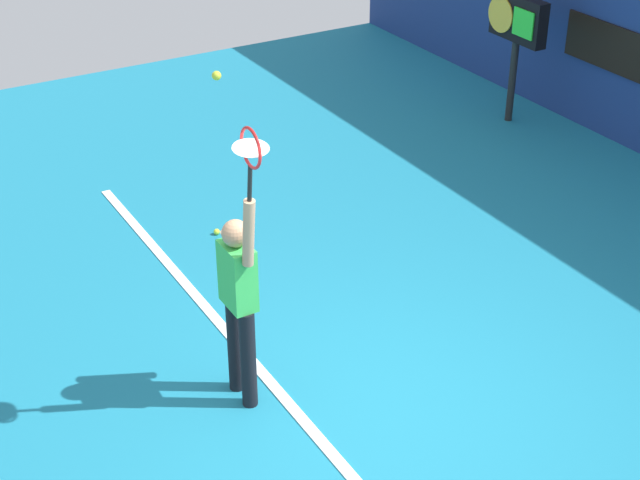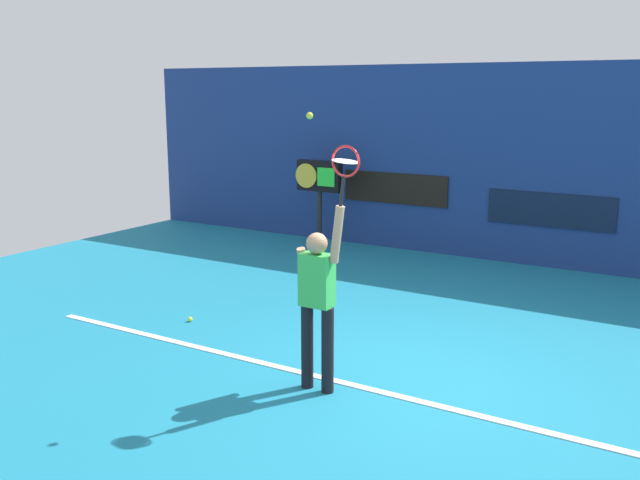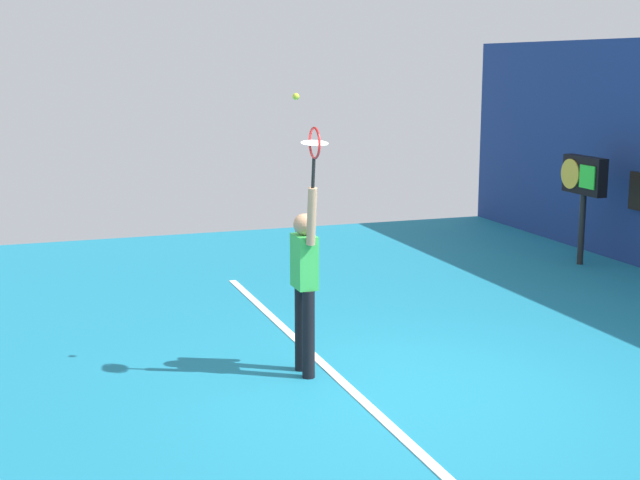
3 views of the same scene
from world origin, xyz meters
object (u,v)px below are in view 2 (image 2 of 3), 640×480
tennis_player (317,297)px  tennis_ball (310,116)px  spare_ball (190,319)px  tennis_racket (345,165)px  scoreboard_clock (319,180)px

tennis_player → tennis_ball: 1.85m
tennis_player → tennis_ball: size_ratio=29.28×
tennis_ball → spare_ball: 3.98m
tennis_player → spare_ball: tennis_player is taller
tennis_racket → scoreboard_clock: bearing=123.6°
tennis_ball → scoreboard_clock: bearing=120.7°
tennis_player → tennis_racket: 1.42m
scoreboard_clock → tennis_ball: bearing=-59.3°
tennis_ball → tennis_racket: bearing=10.6°
tennis_player → tennis_ball: bearing=-120.3°
tennis_ball → spare_ball: tennis_ball is taller
spare_ball → tennis_ball: bearing=-21.9°
tennis_racket → scoreboard_clock: size_ratio=0.36×
scoreboard_clock → spare_ball: size_ratio=25.57×
tennis_ball → scoreboard_clock: size_ratio=0.04×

